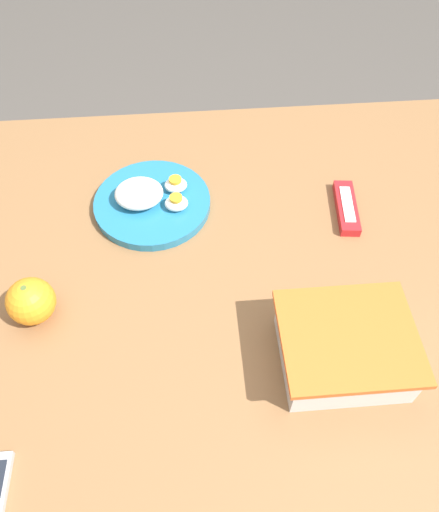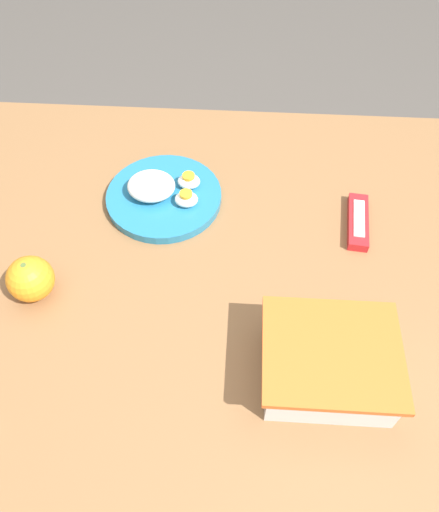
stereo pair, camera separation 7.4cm
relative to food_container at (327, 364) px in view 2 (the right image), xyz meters
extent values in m
plane|color=#4C4742|center=(0.12, -0.18, -0.75)|extent=(10.00, 10.00, 0.00)
cube|color=brown|center=(0.12, -0.18, -0.05)|extent=(1.24, 0.93, 0.03)
cylinder|color=brown|center=(0.68, -0.58, -0.41)|extent=(0.06, 0.06, 0.68)
cube|color=white|center=(0.00, 0.00, 0.00)|extent=(0.18, 0.15, 0.07)
cube|color=#CCBC84|center=(0.00, 0.00, -0.01)|extent=(0.17, 0.14, 0.05)
cube|color=orange|center=(0.00, 0.00, 0.04)|extent=(0.20, 0.17, 0.01)
ellipsoid|color=tan|center=(-0.05, -0.01, 0.01)|extent=(0.04, 0.04, 0.02)
ellipsoid|color=tan|center=(0.05, -0.01, 0.01)|extent=(0.06, 0.06, 0.03)
sphere|color=orange|center=(0.48, -0.12, 0.00)|extent=(0.08, 0.08, 0.08)
cylinder|color=#4C662D|center=(0.48, -0.12, 0.04)|extent=(0.01, 0.01, 0.00)
cylinder|color=teal|center=(0.29, -0.35, -0.03)|extent=(0.22, 0.22, 0.02)
ellipsoid|color=white|center=(0.31, -0.35, 0.00)|extent=(0.09, 0.08, 0.04)
ellipsoid|color=white|center=(0.24, -0.37, 0.00)|extent=(0.04, 0.04, 0.02)
cylinder|color=#F4A823|center=(0.24, -0.37, 0.01)|extent=(0.02, 0.02, 0.01)
ellipsoid|color=white|center=(0.24, -0.32, 0.00)|extent=(0.04, 0.04, 0.02)
cylinder|color=#F4A823|center=(0.24, -0.32, 0.01)|extent=(0.02, 0.02, 0.01)
cube|color=red|center=(-0.08, -0.31, -0.03)|extent=(0.05, 0.13, 0.02)
cube|color=white|center=(-0.08, -0.31, -0.02)|extent=(0.03, 0.09, 0.00)
camera|label=1|loc=(0.21, 0.33, 0.68)|focal=35.00mm
camera|label=2|loc=(0.14, 0.33, 0.68)|focal=35.00mm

